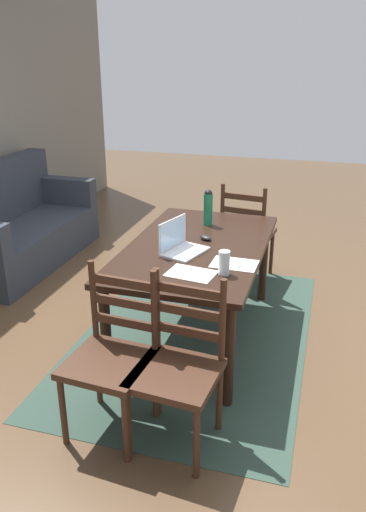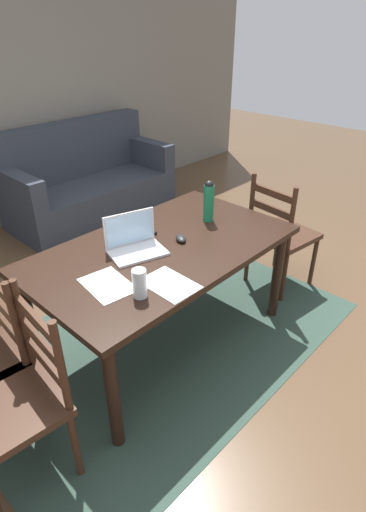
# 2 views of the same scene
# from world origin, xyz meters

# --- Properties ---
(ground_plane) EXTENTS (14.00, 14.00, 0.00)m
(ground_plane) POSITION_xyz_m (0.00, 0.00, 0.00)
(ground_plane) COLOR brown
(area_rug) EXTENTS (2.59, 1.66, 0.01)m
(area_rug) POSITION_xyz_m (0.00, 0.00, 0.00)
(area_rug) COLOR #2D4238
(area_rug) RESTS_ON ground
(dining_table) EXTENTS (1.64, 0.95, 0.74)m
(dining_table) POSITION_xyz_m (0.00, 0.00, 0.65)
(dining_table) COLOR black
(dining_table) RESTS_ON ground
(chair_right_near) EXTENTS (0.49, 0.49, 0.95)m
(chair_right_near) POSITION_xyz_m (1.11, -0.19, 0.46)
(chair_right_near) COLOR #3D2316
(chair_right_near) RESTS_ON ground
(chair_left_near) EXTENTS (0.48, 0.48, 0.95)m
(chair_left_near) POSITION_xyz_m (-1.11, -0.19, 0.46)
(chair_left_near) COLOR #3D2316
(chair_left_near) RESTS_ON ground
(couch) EXTENTS (1.80, 0.80, 1.00)m
(couch) POSITION_xyz_m (0.90, 2.13, 0.36)
(couch) COLOR #2D333D
(couch) RESTS_ON ground
(laptop) EXTENTS (0.37, 0.31, 0.23)m
(laptop) POSITION_xyz_m (-0.16, 0.08, 0.80)
(laptop) COLOR silver
(laptop) RESTS_ON dining_table
(water_bottle) EXTENTS (0.07, 0.07, 0.29)m
(water_bottle) POSITION_xyz_m (0.47, 0.03, 0.89)
(water_bottle) COLOR #197247
(water_bottle) RESTS_ON dining_table
(drinking_glass) EXTENTS (0.07, 0.07, 0.15)m
(drinking_glass) POSITION_xyz_m (-0.44, -0.29, 0.82)
(drinking_glass) COLOR silver
(drinking_glass) RESTS_ON dining_table
(computer_mouse) EXTENTS (0.10, 0.12, 0.03)m
(computer_mouse) POSITION_xyz_m (0.12, -0.03, 0.76)
(computer_mouse) COLOR black
(computer_mouse) RESTS_ON dining_table
(tv_remote) EXTENTS (0.05, 0.17, 0.02)m
(tv_remote) POSITION_xyz_m (0.06, 0.22, 0.75)
(tv_remote) COLOR black
(tv_remote) RESTS_ON dining_table
(paper_stack_left) EXTENTS (0.25, 0.32, 0.00)m
(paper_stack_left) POSITION_xyz_m (-0.50, -0.09, 0.74)
(paper_stack_left) COLOR white
(paper_stack_left) RESTS_ON dining_table
(paper_stack_right) EXTENTS (0.22, 0.30, 0.00)m
(paper_stack_right) POSITION_xyz_m (-0.27, -0.32, 0.74)
(paper_stack_right) COLOR white
(paper_stack_right) RESTS_ON dining_table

